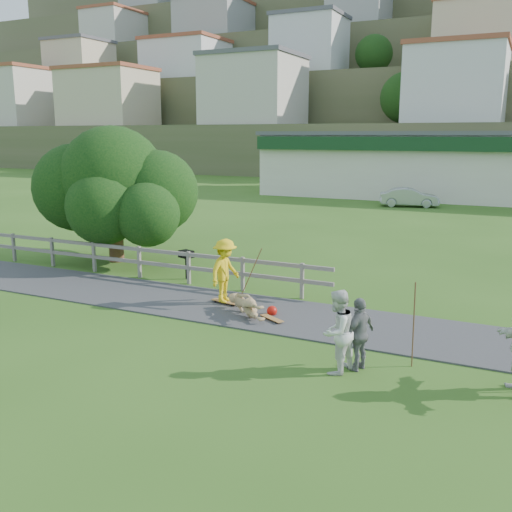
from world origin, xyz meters
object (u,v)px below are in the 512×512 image
object	(u,v)px
skater_fallen	(247,305)
skater_rider	(225,274)
spectator_b	(360,334)
car_silver	(409,197)
tree	(114,204)
bbq	(186,265)
spectator_a	(337,332)

from	to	relation	value
skater_fallen	skater_rider	bearing A→B (deg)	94.73
spectator_b	car_silver	distance (m)	28.85
car_silver	tree	world-z (taller)	tree
spectator_b	skater_rider	bearing A→B (deg)	-102.13
tree	skater_rider	bearing A→B (deg)	-26.46
car_silver	skater_rider	bearing A→B (deg)	165.43
car_silver	bbq	xyz separation A→B (m)	(-2.97, -23.55, -0.15)
spectator_a	car_silver	size ratio (longest dim) A/B	0.45
tree	car_silver	bearing A→B (deg)	72.74
spectator_b	car_silver	world-z (taller)	spectator_b
skater_fallen	bbq	bearing A→B (deg)	91.59
skater_fallen	spectator_b	size ratio (longest dim) A/B	1.12
skater_fallen	spectator_a	world-z (taller)	spectator_a
skater_rider	skater_fallen	xyz separation A→B (m)	(1.04, -0.70, -0.60)
bbq	car_silver	bearing A→B (deg)	100.54
car_silver	bbq	size ratio (longest dim) A/B	3.94
car_silver	bbq	world-z (taller)	car_silver
tree	spectator_a	bearing A→B (deg)	-30.63
skater_rider	spectator_b	size ratio (longest dim) A/B	1.18
skater_fallen	car_silver	distance (m)	26.36
skater_rider	tree	xyz separation A→B (m)	(-6.63, 3.30, 1.32)
spectator_a	tree	size ratio (longest dim) A/B	0.28
bbq	spectator_b	bearing A→B (deg)	-16.03
skater_rider	spectator_b	distance (m)	5.55
skater_rider	spectator_b	world-z (taller)	skater_rider
tree	bbq	size ratio (longest dim) A/B	6.48
skater_fallen	bbq	world-z (taller)	bbq
spectator_a	car_silver	world-z (taller)	spectator_a
spectator_b	car_silver	bearing A→B (deg)	-152.27
skater_rider	bbq	world-z (taller)	skater_rider
spectator_b	tree	xyz separation A→B (m)	(-11.39, 6.16, 1.46)
spectator_a	car_silver	xyz separation A→B (m)	(-4.07, 28.87, -0.24)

